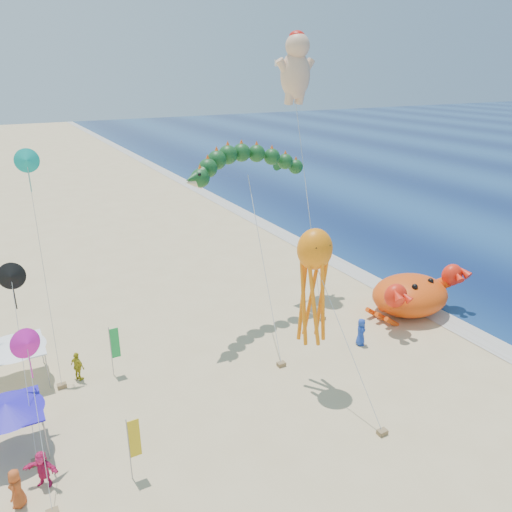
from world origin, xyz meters
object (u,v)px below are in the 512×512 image
at_px(crab_inflatable, 411,294).
at_px(dragon_kite, 246,168).
at_px(canopy_white, 13,345).
at_px(canopy_blue, 6,408).
at_px(octopus_kite, 314,278).
at_px(cherub_kite, 296,66).

xyz_separation_m(crab_inflatable, dragon_kite, (-10.77, 5.52, 9.34)).
bearing_deg(canopy_white, canopy_blue, -96.61).
height_order(octopus_kite, canopy_blue, octopus_kite).
xyz_separation_m(dragon_kite, canopy_white, (-15.51, -1.16, -8.43)).
bearing_deg(canopy_white, cherub_kite, 12.05).
distance_m(cherub_kite, canopy_blue, 28.63).
relative_size(octopus_kite, canopy_blue, 2.80).
distance_m(dragon_kite, octopus_kite, 10.10).
height_order(cherub_kite, canopy_white, cherub_kite).
bearing_deg(crab_inflatable, dragon_kite, 152.86).
distance_m(canopy_blue, canopy_white, 6.01).
xyz_separation_m(crab_inflatable, canopy_blue, (-26.98, -1.61, 0.90)).
bearing_deg(canopy_blue, crab_inflatable, 3.42).
distance_m(crab_inflatable, octopus_kite, 12.93).
bearing_deg(crab_inflatable, canopy_blue, -176.58).
bearing_deg(octopus_kite, canopy_blue, 172.84).
bearing_deg(canopy_white, octopus_kite, -28.03).
relative_size(crab_inflatable, dragon_kite, 0.66).
bearing_deg(octopus_kite, crab_inflatable, 17.40).
bearing_deg(octopus_kite, canopy_white, 151.97).
xyz_separation_m(dragon_kite, octopus_kite, (-0.62, -9.09, -4.36)).
relative_size(cherub_kite, octopus_kite, 2.11).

